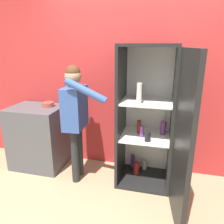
% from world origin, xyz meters
% --- Properties ---
extents(ground_plane, '(12.00, 12.00, 0.00)m').
position_xyz_m(ground_plane, '(0.00, 0.00, 0.00)').
color(ground_plane, tan).
extents(wall_back, '(7.00, 0.06, 2.55)m').
position_xyz_m(wall_back, '(0.00, 0.98, 1.27)').
color(wall_back, '#B72D2D').
rests_on(wall_back, ground_plane).
extents(refrigerator, '(0.82, 1.30, 1.82)m').
position_xyz_m(refrigerator, '(0.31, 0.52, 0.90)').
color(refrigerator, black).
rests_on(refrigerator, ground_plane).
extents(person, '(0.62, 0.55, 1.57)m').
position_xyz_m(person, '(-0.68, 0.44, 1.00)').
color(person, '#262628').
rests_on(person, ground_plane).
extents(counter, '(0.76, 0.59, 0.94)m').
position_xyz_m(counter, '(-1.40, 0.63, 0.47)').
color(counter, '#4C4C51').
rests_on(counter, ground_plane).
extents(bowl, '(0.17, 0.17, 0.06)m').
position_xyz_m(bowl, '(-1.23, 0.72, 0.97)').
color(bowl, '#B24738').
rests_on(bowl, counter).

